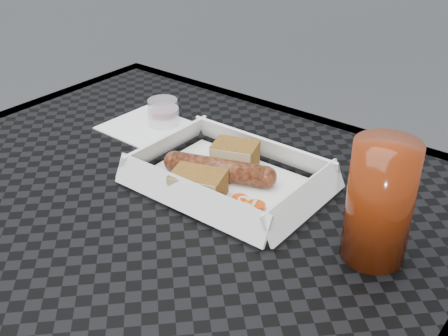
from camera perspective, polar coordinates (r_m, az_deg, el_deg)
name	(u,v)px	position (r m, az deg, el deg)	size (l,w,h in m)	color
patio_table	(134,260)	(0.75, -9.13, -9.17)	(0.80, 0.80, 0.74)	black
food_tray	(229,183)	(0.75, 0.47, -1.56)	(0.22, 0.15, 0.00)	white
bratwurst	(219,169)	(0.75, -0.51, -0.11)	(0.15, 0.07, 0.03)	brown
bread_near	(235,156)	(0.78, 1.13, 1.24)	(0.06, 0.04, 0.04)	brown
bread_far	(198,184)	(0.71, -2.64, -1.68)	(0.07, 0.04, 0.03)	brown
veg_garnish	(246,209)	(0.69, 2.25, -4.16)	(0.03, 0.03, 0.00)	#DC3E09
napkin	(146,126)	(0.92, -7.97, 4.25)	(0.12, 0.12, 0.00)	white
condiment_cup_sauce	(163,108)	(0.95, -6.23, 6.05)	(0.05, 0.05, 0.03)	maroon
condiment_cup_empty	(164,117)	(0.92, -6.15, 5.19)	(0.05, 0.05, 0.03)	silver
drink_glass	(380,202)	(0.61, 15.54, -3.39)	(0.07, 0.07, 0.14)	#641E08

